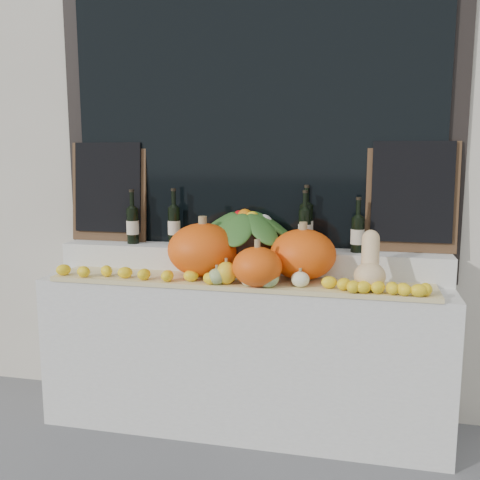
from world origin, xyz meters
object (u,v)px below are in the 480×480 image
pumpkin_right (303,254)px  pumpkin_left (203,250)px  wine_bottle_tall (306,225)px  produce_bowl (245,228)px  butternut_squash (370,266)px

pumpkin_right → pumpkin_left: bearing=-175.7°
wine_bottle_tall → produce_bowl: bearing=-165.8°
butternut_squash → wine_bottle_tall: bearing=133.6°
pumpkin_right → produce_bowl: 0.41m
wine_bottle_tall → butternut_squash: bearing=-46.4°
pumpkin_left → wine_bottle_tall: wine_bottle_tall is taller
butternut_squash → produce_bowl: (-0.72, 0.30, 0.13)m
butternut_squash → wine_bottle_tall: 0.55m
pumpkin_left → pumpkin_right: size_ratio=1.09×
pumpkin_left → produce_bowl: produce_bowl is taller
butternut_squash → produce_bowl: produce_bowl is taller
pumpkin_left → produce_bowl: (0.20, 0.20, 0.10)m
pumpkin_right → wine_bottle_tall: 0.28m
pumpkin_right → butternut_squash: (0.36, -0.14, -0.02)m
pumpkin_left → wine_bottle_tall: size_ratio=1.07×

